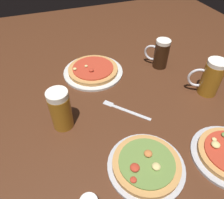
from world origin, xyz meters
TOP-DOWN VIEW (x-y plane):
  - ground_plane at (0.00, 0.00)m, footprint 2.40×2.40m
  - pizza_plate_far at (-0.02, 0.25)m, footprint 0.31×0.31m
  - pizza_plate_side at (-0.00, -0.34)m, footprint 0.27×0.27m
  - beer_mug_dark at (0.45, -0.08)m, footprint 0.14×0.10m
  - beer_mug_amber at (-0.23, -0.05)m, footprint 0.08×0.14m
  - beer_mug_pale at (0.34, 0.19)m, footprint 0.11×0.11m
  - fork_left at (0.04, -0.07)m, footprint 0.17×0.18m

SIDE VIEW (x-z plane):
  - ground_plane at x=0.00m, z-range -0.03..0.00m
  - fork_left at x=0.04m, z-range 0.00..0.01m
  - pizza_plate_far at x=-0.02m, z-range -0.01..0.04m
  - pizza_plate_side at x=0.00m, z-range -0.01..0.04m
  - beer_mug_pale at x=0.34m, z-range 0.00..0.16m
  - beer_mug_dark at x=0.45m, z-range 0.00..0.17m
  - beer_mug_amber at x=-0.23m, z-range 0.00..0.17m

